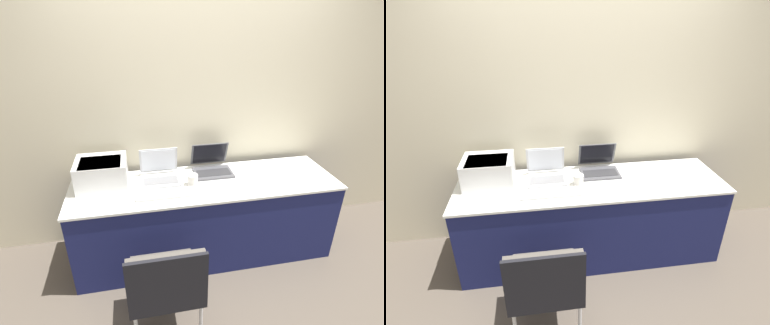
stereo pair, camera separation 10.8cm
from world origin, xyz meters
TOP-DOWN VIEW (x-y plane):
  - ground_plane at (0.00, 0.00)m, footprint 14.00×14.00m
  - wall_back at (0.00, 0.74)m, footprint 8.00×0.05m
  - table at (0.00, 0.31)m, footprint 2.26×0.65m
  - printer at (-0.85, 0.43)m, footprint 0.41×0.34m
  - laptop_left at (-0.37, 0.45)m, footprint 0.33×0.29m
  - laptop_right at (0.10, 0.50)m, footprint 0.34×0.32m
  - external_keyboard at (-0.36, 0.17)m, footprint 0.47×0.14m
  - coffee_cup at (-0.12, 0.29)m, footprint 0.09×0.09m
  - chair at (-0.44, -0.49)m, footprint 0.47×0.49m

SIDE VIEW (x-z plane):
  - ground_plane at x=0.00m, z-range 0.00..0.00m
  - table at x=0.00m, z-range 0.00..0.75m
  - chair at x=-0.44m, z-range 0.11..0.96m
  - external_keyboard at x=-0.36m, z-range 0.75..0.77m
  - coffee_cup at x=-0.12m, z-range 0.75..0.84m
  - laptop_right at x=0.10m, z-range 0.68..0.92m
  - laptop_left at x=-0.37m, z-range 0.68..0.93m
  - printer at x=-0.85m, z-range 0.76..0.98m
  - wall_back at x=0.00m, z-range 0.00..2.60m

